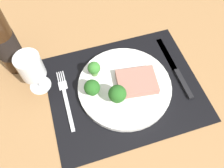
% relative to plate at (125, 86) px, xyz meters
% --- Properties ---
extents(ground_plane, '(1.40, 1.10, 0.03)m').
position_rel_plate_xyz_m(ground_plane, '(0.00, 0.00, -0.03)').
color(ground_plane, '#996D42').
extents(placemat, '(0.43, 0.35, 0.00)m').
position_rel_plate_xyz_m(placemat, '(0.00, 0.00, -0.01)').
color(placemat, black).
rests_on(placemat, ground_plane).
extents(plate, '(0.26, 0.26, 0.02)m').
position_rel_plate_xyz_m(plate, '(0.00, 0.00, 0.00)').
color(plate, white).
rests_on(plate, placemat).
extents(steak, '(0.12, 0.10, 0.02)m').
position_rel_plate_xyz_m(steak, '(0.03, -0.01, 0.02)').
color(steak, '#9E6B5B').
rests_on(steak, plate).
extents(broccoli_center, '(0.04, 0.04, 0.05)m').
position_rel_plate_xyz_m(broccoli_center, '(-0.07, 0.06, 0.04)').
color(broccoli_center, '#5B8942').
rests_on(broccoli_center, plate).
extents(broccoli_near_fork, '(0.05, 0.05, 0.06)m').
position_rel_plate_xyz_m(broccoli_near_fork, '(-0.04, -0.04, 0.05)').
color(broccoli_near_fork, '#5B8942').
rests_on(broccoli_near_fork, plate).
extents(broccoli_near_steak, '(0.04, 0.04, 0.06)m').
position_rel_plate_xyz_m(broccoli_near_steak, '(-0.09, 0.00, 0.04)').
color(broccoli_near_steak, '#5B8942').
rests_on(broccoli_near_steak, plate).
extents(fork, '(0.02, 0.19, 0.01)m').
position_rel_plate_xyz_m(fork, '(-0.17, 0.01, -0.01)').
color(fork, silver).
rests_on(fork, placemat).
extents(knife, '(0.02, 0.23, 0.01)m').
position_rel_plate_xyz_m(knife, '(0.17, 0.01, -0.00)').
color(knife, black).
rests_on(knife, placemat).
extents(wine_bottle, '(0.07, 0.07, 0.30)m').
position_rel_plate_xyz_m(wine_bottle, '(-0.29, 0.17, 0.10)').
color(wine_bottle, '#331E0F').
rests_on(wine_bottle, ground_plane).
extents(wine_glass, '(0.07, 0.07, 0.13)m').
position_rel_plate_xyz_m(wine_glass, '(-0.23, 0.08, 0.08)').
color(wine_glass, silver).
rests_on(wine_glass, ground_plane).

